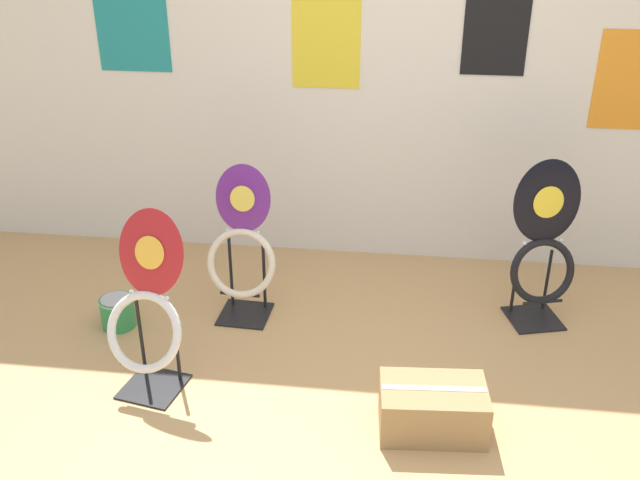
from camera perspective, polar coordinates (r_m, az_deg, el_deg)
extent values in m
plane|color=tan|center=(3.16, 3.33, -18.03)|extent=(14.00, 14.00, 0.00)
cube|color=silver|center=(4.37, 5.75, 14.39)|extent=(8.00, 0.06, 2.60)
cube|color=yellow|center=(4.33, 0.49, 16.30)|extent=(0.41, 0.01, 0.66)
cube|color=teal|center=(4.62, -14.81, 16.15)|extent=(0.45, 0.01, 0.53)
cube|color=orange|center=(4.54, 23.93, 11.56)|extent=(0.45, 0.01, 0.57)
cube|color=black|center=(4.32, 14.00, 16.80)|extent=(0.36, 0.01, 0.64)
cube|color=black|center=(3.67, -13.16, -11.35)|extent=(0.33, 0.33, 0.01)
cylinder|color=black|center=(3.65, -14.13, -7.47)|extent=(0.02, 0.02, 0.43)
cylinder|color=black|center=(3.56, -11.41, -8.11)|extent=(0.02, 0.02, 0.43)
cylinder|color=black|center=(3.51, -14.09, -9.80)|extent=(0.22, 0.06, 0.02)
torus|color=silver|center=(3.46, -13.91, -7.16)|extent=(0.42, 0.28, 0.37)
ellipsoid|color=#AD1E23|center=(3.38, -13.38, -0.96)|extent=(0.36, 0.20, 0.40)
ellipsoid|color=yellow|center=(3.37, -13.49, -1.00)|extent=(0.16, 0.08, 0.15)
sphere|color=silver|center=(3.48, -14.85, -4.06)|extent=(0.02, 0.02, 0.02)
sphere|color=silver|center=(3.39, -12.17, -4.61)|extent=(0.02, 0.02, 0.02)
cube|color=black|center=(4.25, 16.67, -6.03)|extent=(0.35, 0.35, 0.01)
cylinder|color=black|center=(4.18, 15.30, -3.28)|extent=(0.02, 0.02, 0.38)
cylinder|color=black|center=(4.26, 17.72, -3.04)|extent=(0.02, 0.02, 0.38)
cylinder|color=black|center=(4.11, 17.38, -4.76)|extent=(0.22, 0.08, 0.02)
torus|color=black|center=(4.08, 17.37, -2.40)|extent=(0.39, 0.24, 0.37)
ellipsoid|color=black|center=(3.97, 17.72, 2.97)|extent=(0.38, 0.17, 0.46)
ellipsoid|color=yellow|center=(3.95, 17.83, 2.89)|extent=(0.17, 0.07, 0.18)
sphere|color=silver|center=(4.00, 16.06, -0.25)|extent=(0.02, 0.02, 0.02)
sphere|color=silver|center=(4.09, 18.73, -0.05)|extent=(0.02, 0.02, 0.02)
cube|color=black|center=(4.13, -6.01, -5.91)|extent=(0.29, 0.29, 0.01)
cylinder|color=black|center=(4.12, -7.14, -2.52)|extent=(0.02, 0.02, 0.43)
cylinder|color=black|center=(4.07, -4.49, -2.76)|extent=(0.02, 0.02, 0.43)
cylinder|color=black|center=(3.98, -6.42, -4.35)|extent=(0.22, 0.03, 0.02)
torus|color=beige|center=(3.94, -6.33, -1.87)|extent=(0.40, 0.20, 0.38)
ellipsoid|color=#60237F|center=(3.88, -6.18, 3.34)|extent=(0.31, 0.11, 0.37)
ellipsoid|color=#E5CC4C|center=(3.87, -6.23, 3.30)|extent=(0.14, 0.04, 0.14)
sphere|color=silver|center=(3.95, -7.38, 0.75)|extent=(0.02, 0.02, 0.02)
sphere|color=silver|center=(3.90, -5.00, 0.57)|extent=(0.02, 0.02, 0.02)
cylinder|color=#2D8E4C|center=(4.13, -15.87, -5.59)|extent=(0.19, 0.19, 0.17)
torus|color=silver|center=(4.09, -16.01, -4.64)|extent=(0.19, 0.19, 0.01)
cylinder|color=#B2B2B7|center=(4.09, -16.03, -4.54)|extent=(0.17, 0.17, 0.00)
cube|color=#A37F51|center=(3.32, 8.99, -13.17)|extent=(0.49, 0.33, 0.23)
cube|color=#B7AD89|center=(3.25, 9.14, -11.63)|extent=(0.46, 0.07, 0.00)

